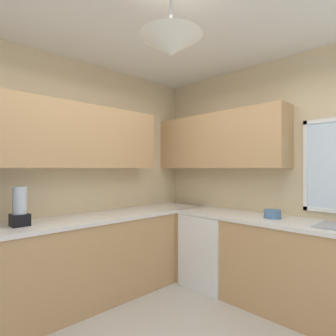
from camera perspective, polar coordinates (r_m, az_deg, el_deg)
room_shell at (r=2.86m, az=-2.02°, el=8.56°), size 3.56×3.72×2.77m
counter_run_left at (r=3.22m, az=-18.24°, el=-17.88°), size 0.65×3.33×0.92m
counter_run_back at (r=3.21m, az=23.93°, el=-17.95°), size 2.65×0.65×0.92m
dishwasher at (r=3.64m, az=9.03°, el=-16.16°), size 0.60×0.60×0.87m
bowl at (r=3.17m, az=20.67°, el=-8.83°), size 0.17×0.17×0.09m
blender_appliance at (r=2.89m, az=-28.18°, el=-7.31°), size 0.15×0.15×0.36m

